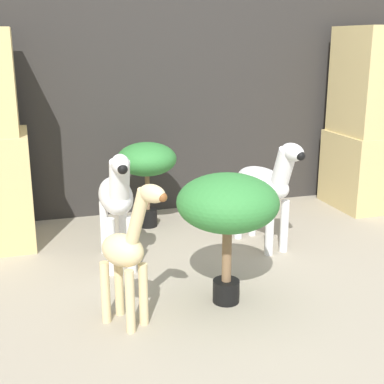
% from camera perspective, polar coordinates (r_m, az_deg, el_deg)
% --- Properties ---
extents(ground_plane, '(14.00, 14.00, 0.00)m').
position_cam_1_polar(ground_plane, '(2.45, 10.28, -12.79)').
color(ground_plane, '#9E937F').
extents(wall_back, '(6.40, 0.08, 2.20)m').
position_cam_1_polar(wall_back, '(3.73, -1.14, 14.86)').
color(wall_back, '#2D2B28').
rests_on(wall_back, ground_plane).
extents(rock_pillar_right, '(0.56, 0.51, 1.26)m').
position_cam_1_polar(rock_pillar_right, '(4.02, 19.07, 7.05)').
color(rock_pillar_right, '#D1B775').
rests_on(rock_pillar_right, ground_plane).
extents(zebra_right, '(0.27, 0.56, 0.65)m').
position_cam_1_polar(zebra_right, '(3.06, 7.93, 0.82)').
color(zebra_right, white).
rests_on(zebra_right, ground_plane).
extents(zebra_left, '(0.19, 0.56, 0.65)m').
position_cam_1_polar(zebra_left, '(2.81, -8.05, -0.59)').
color(zebra_left, white).
rests_on(zebra_left, ground_plane).
extents(giraffe_figurine, '(0.28, 0.32, 0.64)m').
position_cam_1_polar(giraffe_figurine, '(2.22, -6.93, -6.49)').
color(giraffe_figurine, beige).
rests_on(giraffe_figurine, ground_plane).
extents(potted_palm_front, '(0.45, 0.45, 0.61)m').
position_cam_1_polar(potted_palm_front, '(2.36, 3.83, -1.46)').
color(potted_palm_front, black).
rests_on(potted_palm_front, ground_plane).
extents(potted_palm_back, '(0.38, 0.38, 0.55)m').
position_cam_1_polar(potted_palm_back, '(3.38, -4.85, 3.18)').
color(potted_palm_back, black).
rests_on(potted_palm_back, ground_plane).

